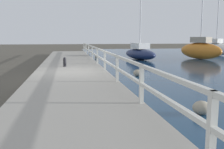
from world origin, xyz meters
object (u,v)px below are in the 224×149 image
object	(u,v)px
sailboat_white	(216,48)
sailboat_navy	(140,53)
mooring_bollard	(65,62)
sailboat_orange	(200,50)

from	to	relation	value
sailboat_white	sailboat_navy	distance (m)	10.35
mooring_bollard	sailboat_white	distance (m)	19.72
mooring_bollard	sailboat_white	size ratio (longest dim) A/B	0.06
sailboat_navy	sailboat_orange	xyz separation A→B (m)	(5.51, -0.42, 0.27)
sailboat_white	mooring_bollard	bearing A→B (deg)	-162.19
sailboat_navy	sailboat_orange	world-z (taller)	sailboat_orange
sailboat_navy	sailboat_orange	size ratio (longest dim) A/B	0.86
mooring_bollard	sailboat_navy	size ratio (longest dim) A/B	0.09
mooring_bollard	sailboat_white	world-z (taller)	sailboat_white
sailboat_white	sailboat_orange	distance (m)	5.88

